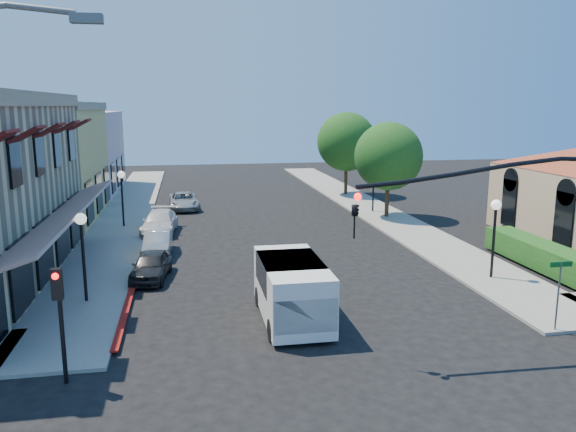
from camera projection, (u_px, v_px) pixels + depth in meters
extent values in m
plane|color=black|center=(361.00, 383.00, 15.46)|extent=(120.00, 120.00, 0.00)
cube|color=gray|center=(128.00, 212.00, 39.96)|extent=(3.50, 50.00, 0.12)
cube|color=gray|center=(363.00, 205.00, 43.05)|extent=(3.50, 50.00, 0.12)
cube|color=maroon|center=(130.00, 301.00, 21.96)|extent=(0.25, 10.00, 0.06)
cube|color=tan|center=(30.00, 99.00, 22.69)|extent=(0.50, 18.20, 0.60)
cube|color=#561416|center=(67.00, 213.00, 23.79)|extent=(1.75, 17.00, 0.67)
cube|color=#450F0D|center=(27.00, 134.00, 19.58)|extent=(1.02, 1.50, 0.60)
cube|color=#450F0D|center=(50.00, 130.00, 22.86)|extent=(1.02, 1.50, 0.60)
cube|color=#450F0D|center=(67.00, 127.00, 26.14)|extent=(1.02, 1.50, 0.60)
cube|color=#450F0D|center=(80.00, 124.00, 29.42)|extent=(1.02, 1.50, 0.60)
cube|color=black|center=(21.00, 275.00, 19.97)|extent=(0.12, 2.60, 2.60)
cube|color=black|center=(44.00, 251.00, 23.25)|extent=(0.12, 2.60, 2.60)
cube|color=black|center=(61.00, 233.00, 26.53)|extent=(0.12, 2.60, 2.60)
cube|color=black|center=(75.00, 219.00, 29.81)|extent=(0.12, 2.60, 2.60)
cube|color=#E1CA65|center=(18.00, 163.00, 37.08)|extent=(10.00, 12.00, 7.60)
cube|color=#CDA49B|center=(57.00, 153.00, 48.72)|extent=(10.00, 12.00, 7.00)
cube|color=black|center=(564.00, 219.00, 28.76)|extent=(0.12, 1.40, 2.80)
cube|color=black|center=(509.00, 203.00, 33.58)|extent=(0.12, 1.40, 2.80)
cube|color=#1A4C15|center=(542.00, 269.00, 26.21)|extent=(1.40, 8.00, 1.10)
cylinder|color=#302113|center=(387.00, 203.00, 38.04)|extent=(0.28, 0.28, 2.10)
sphere|color=#1A4C15|center=(388.00, 156.00, 37.43)|extent=(4.56, 4.56, 4.56)
cylinder|color=#302113|center=(346.00, 182.00, 47.67)|extent=(0.28, 0.28, 2.27)
sphere|color=#1A4C15|center=(347.00, 142.00, 47.01)|extent=(4.94, 4.94, 4.94)
cylinder|color=black|center=(483.00, 172.00, 16.55)|extent=(7.80, 0.14, 0.14)
imported|color=black|center=(356.00, 206.00, 16.03)|extent=(0.20, 0.16, 1.00)
sphere|color=#FF0C0C|center=(358.00, 197.00, 15.80)|extent=(0.22, 0.22, 0.22)
cylinder|color=black|center=(62.00, 332.00, 15.21)|extent=(0.12, 0.12, 3.00)
cube|color=black|center=(57.00, 284.00, 14.79)|extent=(0.28, 0.22, 0.85)
sphere|color=#FF0C0C|center=(55.00, 276.00, 14.63)|extent=(0.18, 0.18, 0.18)
cube|color=#595B5E|center=(87.00, 18.00, 10.65)|extent=(0.60, 0.25, 0.18)
cylinder|color=#595B5E|center=(558.00, 297.00, 18.66)|extent=(0.06, 0.06, 2.50)
cube|color=#0C591E|center=(561.00, 264.00, 18.44)|extent=(0.80, 0.04, 0.18)
cylinder|color=black|center=(84.00, 264.00, 21.37)|extent=(0.12, 0.12, 3.20)
sphere|color=white|center=(81.00, 219.00, 21.03)|extent=(0.44, 0.44, 0.44)
cylinder|color=black|center=(123.00, 202.00, 34.88)|extent=(0.12, 0.12, 3.20)
sphere|color=white|center=(121.00, 175.00, 34.55)|extent=(0.44, 0.44, 0.44)
cylinder|color=black|center=(493.00, 244.00, 24.37)|extent=(0.12, 0.12, 3.20)
sphere|color=white|center=(496.00, 205.00, 24.03)|extent=(0.44, 0.44, 0.44)
cylinder|color=black|center=(373.00, 190.00, 39.81)|extent=(0.12, 0.12, 3.20)
sphere|color=white|center=(374.00, 166.00, 39.47)|extent=(0.44, 0.44, 0.44)
cube|color=silver|center=(292.00, 289.00, 19.82)|extent=(2.12, 4.89, 2.00)
cube|color=silver|center=(304.00, 313.00, 17.80)|extent=(2.05, 0.67, 1.11)
cube|color=black|center=(302.00, 292.00, 18.07)|extent=(1.89, 0.12, 1.00)
cube|color=black|center=(290.00, 272.00, 20.04)|extent=(2.14, 2.89, 1.00)
cylinder|color=black|center=(273.00, 330.00, 18.20)|extent=(0.28, 0.73, 0.73)
cylinder|color=black|center=(260.00, 296.00, 21.41)|extent=(0.28, 0.73, 0.73)
cylinder|color=black|center=(329.00, 326.00, 18.53)|extent=(0.28, 0.73, 0.73)
cylinder|color=black|center=(308.00, 294.00, 21.74)|extent=(0.28, 0.73, 0.73)
imported|color=black|center=(151.00, 265.00, 24.66)|extent=(1.94, 3.79, 1.23)
imported|color=#A9ABAE|center=(158.00, 243.00, 28.64)|extent=(1.40, 3.72, 1.21)
imported|color=silver|center=(160.00, 222.00, 33.54)|extent=(2.26, 4.73, 1.33)
imported|color=#A0A3A5|center=(184.00, 201.00, 41.35)|extent=(2.31, 4.56, 1.24)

